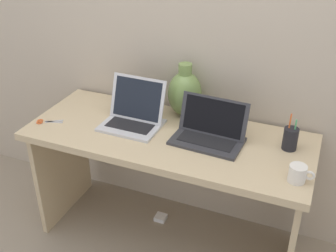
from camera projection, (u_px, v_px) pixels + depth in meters
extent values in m
plane|color=gray|center=(168.00, 236.00, 2.57)|extent=(6.00, 6.00, 0.00)
cube|color=#BCAD99|center=(192.00, 30.00, 2.25)|extent=(4.40, 0.04, 2.40)
cube|color=#D1B78C|center=(168.00, 137.00, 2.21)|extent=(1.52, 0.61, 0.04)
cube|color=#D1B78C|center=(63.00, 165.00, 2.63)|extent=(0.03, 0.52, 0.69)
cube|color=#D1B78C|center=(296.00, 225.00, 2.16)|extent=(0.03, 0.52, 0.69)
cube|color=silver|center=(131.00, 125.00, 2.27)|extent=(0.32, 0.26, 0.01)
cube|color=black|center=(131.00, 124.00, 2.27)|extent=(0.25, 0.15, 0.00)
cube|color=silver|center=(138.00, 99.00, 2.28)|extent=(0.32, 0.09, 0.23)
cube|color=black|center=(138.00, 99.00, 2.28)|extent=(0.28, 0.09, 0.21)
cube|color=#333338|center=(207.00, 141.00, 2.13)|extent=(0.37, 0.24, 0.01)
cube|color=black|center=(207.00, 140.00, 2.12)|extent=(0.29, 0.15, 0.00)
cube|color=#333338|center=(213.00, 117.00, 2.14)|extent=(0.36, 0.09, 0.20)
cube|color=black|center=(213.00, 117.00, 2.14)|extent=(0.32, 0.08, 0.17)
ellipsoid|color=#75934C|center=(185.00, 94.00, 2.34)|extent=(0.19, 0.19, 0.26)
cylinder|color=#75934C|center=(185.00, 69.00, 2.26)|extent=(0.08, 0.08, 0.06)
cylinder|color=white|center=(297.00, 174.00, 1.83)|extent=(0.08, 0.08, 0.08)
torus|color=white|center=(310.00, 175.00, 1.81)|extent=(0.05, 0.01, 0.05)
cylinder|color=black|center=(290.00, 139.00, 2.05)|extent=(0.07, 0.07, 0.12)
cylinder|color=#4CA566|center=(295.00, 132.00, 2.02)|extent=(0.01, 0.01, 0.14)
cylinder|color=orange|center=(289.00, 128.00, 2.03)|extent=(0.01, 0.01, 0.16)
cube|color=#B7B7BC|center=(54.00, 121.00, 2.32)|extent=(0.09, 0.06, 0.00)
cube|color=#B7B7BC|center=(54.00, 122.00, 2.32)|extent=(0.10, 0.04, 0.00)
torus|color=orange|center=(39.00, 122.00, 2.31)|extent=(0.03, 0.04, 0.01)
torus|color=orange|center=(40.00, 121.00, 2.32)|extent=(0.03, 0.03, 0.01)
cube|color=white|center=(161.00, 218.00, 2.69)|extent=(0.07, 0.07, 0.03)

